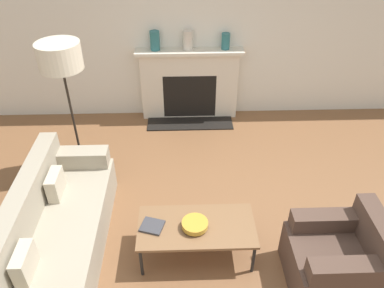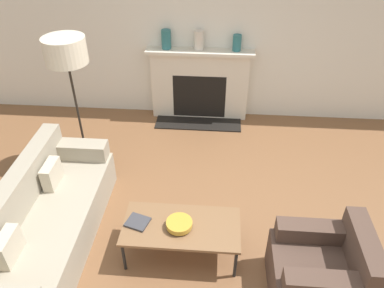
% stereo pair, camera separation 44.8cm
% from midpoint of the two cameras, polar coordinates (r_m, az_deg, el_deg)
% --- Properties ---
extents(ground_plane, '(18.00, 18.00, 0.00)m').
position_cam_midpoint_polar(ground_plane, '(4.27, 4.50, -15.21)').
color(ground_plane, brown).
extents(wall_back, '(18.00, 0.06, 2.90)m').
position_cam_midpoint_polar(wall_back, '(5.89, 5.62, 17.10)').
color(wall_back, silver).
rests_on(wall_back, ground_plane).
extents(fireplace, '(1.66, 0.59, 1.16)m').
position_cam_midpoint_polar(fireplace, '(6.09, 3.31, 8.86)').
color(fireplace, beige).
rests_on(fireplace, ground_plane).
extents(couch, '(0.82, 2.27, 0.84)m').
position_cam_midpoint_polar(couch, '(4.24, -18.76, -11.64)').
color(couch, '#9E937F').
rests_on(couch, ground_plane).
extents(armchair_near, '(0.84, 0.76, 0.82)m').
position_cam_midpoint_polar(armchair_near, '(3.92, 22.41, -17.76)').
color(armchair_near, '#4C382D').
rests_on(armchair_near, ground_plane).
extents(coffee_table, '(1.20, 0.60, 0.42)m').
position_cam_midpoint_polar(coffee_table, '(3.91, 1.72, -12.71)').
color(coffee_table, brown).
rests_on(coffee_table, ground_plane).
extents(bowl, '(0.27, 0.27, 0.08)m').
position_cam_midpoint_polar(bowl, '(3.84, 1.45, -12.22)').
color(bowl, '#BC8E2D').
rests_on(bowl, coffee_table).
extents(book, '(0.27, 0.25, 0.02)m').
position_cam_midpoint_polar(book, '(3.91, -5.00, -11.89)').
color(book, '#38383D').
rests_on(book, coffee_table).
extents(floor_lamp, '(0.51, 0.51, 1.79)m').
position_cam_midpoint_polar(floor_lamp, '(4.75, -15.97, 12.39)').
color(floor_lamp, black).
rests_on(floor_lamp, ground_plane).
extents(mantel_vase_left, '(0.15, 0.15, 0.29)m').
position_cam_midpoint_polar(mantel_vase_left, '(5.84, -1.68, 15.61)').
color(mantel_vase_left, '#28666B').
rests_on(mantel_vase_left, fireplace).
extents(mantel_vase_center_left, '(0.15, 0.15, 0.29)m').
position_cam_midpoint_polar(mantel_vase_center_left, '(5.81, 3.34, 15.48)').
color(mantel_vase_center_left, beige).
rests_on(mantel_vase_center_left, fireplace).
extents(mantel_vase_center_right, '(0.13, 0.13, 0.24)m').
position_cam_midpoint_polar(mantel_vase_center_right, '(5.84, 9.14, 14.94)').
color(mantel_vase_center_right, '#28666B').
rests_on(mantel_vase_center_right, fireplace).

